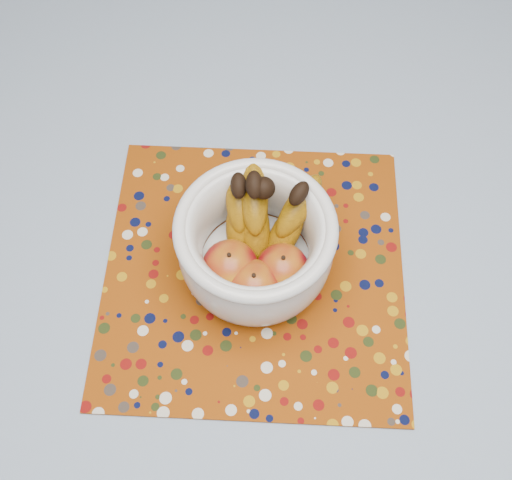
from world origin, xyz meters
TOP-DOWN VIEW (x-y plane):
  - table at (0.00, 0.00)m, footprint 1.20×1.20m
  - tablecloth at (0.00, 0.00)m, footprint 1.32×1.32m
  - placemat at (-0.08, 0.06)m, footprint 0.41×0.41m
  - fruit_bowl at (-0.07, 0.07)m, footprint 0.20×0.20m

SIDE VIEW (x-z plane):
  - table at x=0.00m, z-range 0.30..1.05m
  - tablecloth at x=0.00m, z-range 0.75..0.76m
  - placemat at x=-0.08m, z-range 0.76..0.76m
  - fruit_bowl at x=-0.07m, z-range 0.76..0.90m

